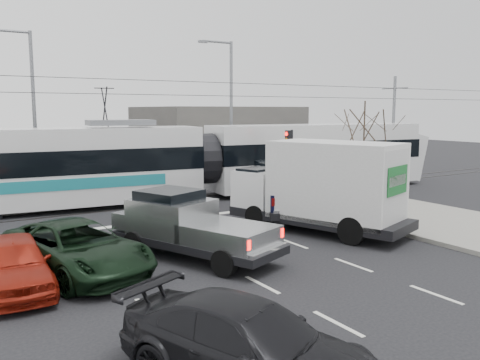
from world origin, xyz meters
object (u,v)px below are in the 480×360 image
street_lamp_far (30,103)px  green_car (77,248)px  silver_pickup (187,225)px  navy_pickup (280,190)px  box_truck (321,187)px  traffic_signal (290,150)px  dark_car (248,345)px  tram (203,160)px  bare_tree (364,131)px  red_car (14,264)px  street_lamp_near (229,104)px

street_lamp_far → green_car: size_ratio=1.63×
silver_pickup → navy_pickup: 7.33m
silver_pickup → box_truck: bearing=-18.9°
traffic_signal → navy_pickup: traffic_signal is taller
silver_pickup → dark_car: size_ratio=1.24×
tram → bare_tree: bearing=-55.5°
bare_tree → red_car: size_ratio=1.17×
tram → silver_pickup: tram is taller
traffic_signal → red_car: bearing=-155.4°
traffic_signal → dark_car: traffic_signal is taller
bare_tree → dark_car: size_ratio=1.00×
street_lamp_far → silver_pickup: bearing=-82.8°
street_lamp_near → tram: size_ratio=0.32×
traffic_signal → box_truck: traffic_signal is taller
traffic_signal → street_lamp_far: size_ratio=0.40×
navy_pickup → dark_car: size_ratio=1.21×
traffic_signal → green_car: traffic_signal is taller
silver_pickup → box_truck: box_truck is taller
traffic_signal → street_lamp_near: bearing=83.6°
navy_pickup → traffic_signal: bearing=68.5°
bare_tree → tram: bearing=118.8°
bare_tree → traffic_signal: bare_tree is taller
red_car → dark_car: (2.74, -7.16, -0.01)m
bare_tree → street_lamp_near: bearing=91.4°
street_lamp_near → tram: 6.28m
box_truck → dark_car: 11.70m
traffic_signal → silver_pickup: (-8.70, -5.93, -1.68)m
street_lamp_far → red_car: street_lamp_far is taller
street_lamp_near → box_truck: size_ratio=1.20×
box_truck → dark_car: size_ratio=1.50×
street_lamp_far → red_car: size_ratio=2.10×
box_truck → street_lamp_near: bearing=55.6°
street_lamp_near → green_car: bearing=-134.3°
bare_tree → green_car: bare_tree is taller
silver_pickup → red_car: size_ratio=1.44×
red_car → silver_pickup: bearing=7.5°
silver_pickup → street_lamp_far: bearing=75.1°
box_truck → red_car: 11.33m
silver_pickup → green_car: silver_pickup is taller
navy_pickup → green_car: bearing=-136.7°
street_lamp_far → navy_pickup: street_lamp_far is taller
tram → red_car: tram is taller
silver_pickup → dark_car: (-2.54, -7.63, -0.33)m
dark_car → green_car: bearing=73.4°
box_truck → traffic_signal: bearing=44.9°
traffic_signal → box_truck: 6.30m
red_car → box_truck: bearing=6.6°
bare_tree → red_car: 15.60m
red_car → street_lamp_far: bearing=80.7°
navy_pickup → dark_car: (-8.92, -11.24, -0.46)m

